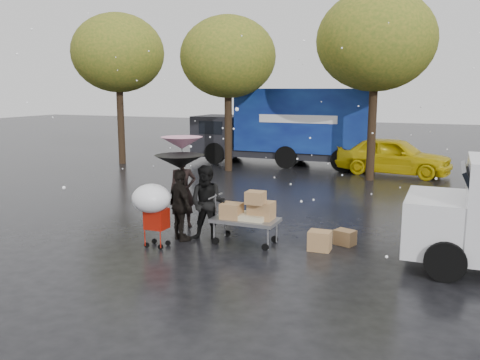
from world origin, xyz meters
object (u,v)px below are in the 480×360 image
at_px(vendor_cart, 249,213).
at_px(shopping_cart, 152,202).
at_px(person_pink, 183,191).
at_px(blue_truck, 287,127).
at_px(person_black, 181,205).
at_px(yellow_taxi, 394,156).

distance_m(vendor_cart, shopping_cart, 2.17).
distance_m(person_pink, blue_truck, 11.54).
xyz_separation_m(person_black, shopping_cart, (-0.26, -0.79, 0.22)).
relative_size(person_pink, shopping_cart, 1.28).
bearing_deg(blue_truck, person_black, -83.84).
distance_m(person_black, vendor_cart, 1.60).
relative_size(person_black, yellow_taxi, 0.37).
bearing_deg(yellow_taxi, person_black, 171.30).
bearing_deg(shopping_cart, person_black, 71.94).
bearing_deg(person_pink, person_black, -104.80).
distance_m(person_pink, shopping_cart, 1.88).
xyz_separation_m(shopping_cart, yellow_taxi, (3.81, 12.26, -0.29)).
relative_size(person_pink, vendor_cart, 1.23).
relative_size(person_pink, person_black, 1.11).
bearing_deg(shopping_cart, blue_truck, 94.69).
distance_m(person_pink, vendor_cart, 2.22).
bearing_deg(shopping_cart, person_pink, 98.26).
height_order(person_black, blue_truck, blue_truck).
distance_m(shopping_cart, blue_truck, 13.40).
bearing_deg(person_pink, vendor_cart, -60.29).
height_order(person_pink, vendor_cart, person_pink).
height_order(person_pink, yellow_taxi, person_pink).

